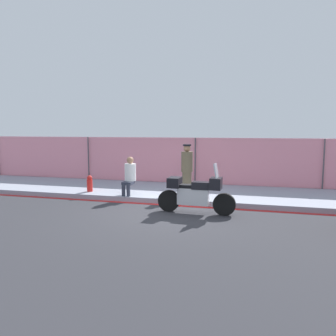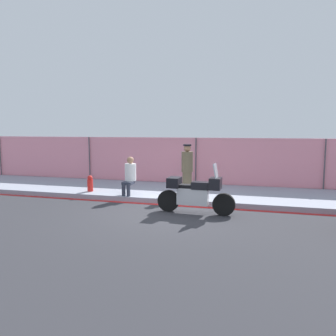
{
  "view_description": "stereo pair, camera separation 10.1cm",
  "coord_description": "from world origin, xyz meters",
  "px_view_note": "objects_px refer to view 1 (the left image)",
  "views": [
    {
      "loc": [
        2.47,
        -9.37,
        2.5
      ],
      "look_at": [
        -0.37,
        1.25,
        1.2
      ],
      "focal_mm": 35.0,
      "sensor_mm": 36.0,
      "label": 1
    },
    {
      "loc": [
        2.56,
        -9.35,
        2.5
      ],
      "look_at": [
        -0.37,
        1.25,
        1.2
      ],
      "focal_mm": 35.0,
      "sensor_mm": 36.0,
      "label": 2
    }
  ],
  "objects_px": {
    "officer_standing": "(187,168)",
    "fire_hydrant": "(90,184)",
    "person_seated_on_curb": "(130,174)",
    "motorcycle": "(195,193)"
  },
  "relations": [
    {
      "from": "person_seated_on_curb",
      "to": "officer_standing",
      "type": "bearing_deg",
      "value": 28.82
    },
    {
      "from": "person_seated_on_curb",
      "to": "fire_hydrant",
      "type": "bearing_deg",
      "value": 176.17
    },
    {
      "from": "fire_hydrant",
      "to": "officer_standing",
      "type": "bearing_deg",
      "value": 14.64
    },
    {
      "from": "motorcycle",
      "to": "fire_hydrant",
      "type": "xyz_separation_m",
      "value": [
        -4.27,
        1.49,
        -0.14
      ]
    },
    {
      "from": "officer_standing",
      "to": "fire_hydrant",
      "type": "bearing_deg",
      "value": -165.36
    },
    {
      "from": "officer_standing",
      "to": "person_seated_on_curb",
      "type": "bearing_deg",
      "value": -151.18
    },
    {
      "from": "officer_standing",
      "to": "fire_hydrant",
      "type": "relative_size",
      "value": 2.93
    },
    {
      "from": "person_seated_on_curb",
      "to": "fire_hydrant",
      "type": "xyz_separation_m",
      "value": [
        -1.65,
        0.11,
        -0.45
      ]
    },
    {
      "from": "person_seated_on_curb",
      "to": "fire_hydrant",
      "type": "distance_m",
      "value": 1.71
    },
    {
      "from": "person_seated_on_curb",
      "to": "fire_hydrant",
      "type": "height_order",
      "value": "person_seated_on_curb"
    }
  ]
}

